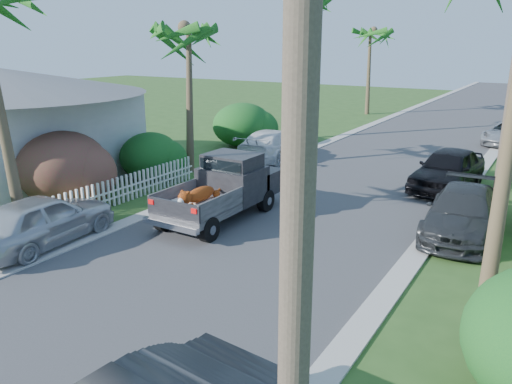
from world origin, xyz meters
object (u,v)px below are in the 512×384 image
Objects in this scene: parked_car_ln at (42,220)px; parked_car_rm at (462,213)px; parked_car_rf at (448,170)px; parked_car_rd at (508,134)px; utility_pole_a at (298,185)px; palm_l_b at (187,28)px; parked_car_lf at (272,145)px; house_left at (0,128)px; palm_l_d at (371,31)px; pickup_truck at (228,186)px.

parked_car_rm is at bearing -149.12° from parked_car_ln.
parked_car_rf is 1.04× the size of parked_car_rd.
utility_pole_a reaches higher than parked_car_ln.
parked_car_lf is at bearing 64.77° from palm_l_b.
parked_car_rf is 14.73m from parked_car_ln.
parked_car_rm is at bearing -8.95° from palm_l_b.
house_left is at bearing -173.53° from parked_car_rm.
parked_car_rd is 14.78m from palm_l_d.
pickup_truck reaches higher than parked_car_rd.
utility_pole_a is at bearing -80.44° from parked_car_rd.
house_left reaches higher than parked_car_rf.
parked_car_lf is at bearing -84.97° from palm_l_d.
palm_l_b is (-10.40, -3.00, 5.34)m from parked_car_rf.
palm_l_b reaches higher than parked_car_rd.
parked_car_lf reaches higher than parked_car_rd.
utility_pole_a is (10.60, -5.04, 3.85)m from parked_car_ln.
pickup_truck is 1.01× the size of parked_car_lf.
parked_car_rd is 28.49m from utility_pole_a.
parked_car_rf is at bearing 16.09° from palm_l_b.
pickup_truck is at bearing -40.33° from palm_l_b.
parked_car_rf is 0.52× the size of utility_pole_a.
parked_car_rd is at bearing 87.90° from parked_car_rm.
parked_car_ln is at bearing 154.56° from utility_pole_a.
parked_car_rd is 1.04× the size of parked_car_ln.
parked_car_lf is at bearing 48.06° from house_left.
parked_car_lf is 0.65× the size of palm_l_d.
palm_l_d reaches higher than parked_car_lf.
parked_car_rd is at bearing 47.44° from house_left.
parked_car_lf is 12.18m from house_left.
parked_car_rd is at bearing -117.07° from parked_car_ln.
parked_car_rm reaches higher than parked_car_rd.
parked_car_rf is 0.93× the size of parked_car_lf.
utility_pole_a is at bearing -71.42° from palm_l_d.
parked_car_lf is 0.56× the size of house_left.
parked_car_lf is 0.68× the size of palm_l_b.
parked_car_ln is at bearing -148.06° from parked_car_rm.
house_left reaches higher than parked_car_rm.
house_left is at bearing -103.54° from palm_l_d.
house_left is 1.00× the size of utility_pole_a.
parked_car_ln is at bearing -121.82° from pickup_truck.
parked_car_lf is (-9.54, -10.20, 0.10)m from parked_car_rd.
parked_car_ln reaches higher than parked_car_lf.
palm_l_b is (-4.82, 4.09, 5.14)m from pickup_truck.
parked_car_lf is (0.08, 12.96, -0.01)m from parked_car_ln.
parked_car_rm is at bearing 143.48° from parked_car_lf.
utility_pole_a reaches higher than parked_car_rd.
parked_car_rf is 12.07m from palm_l_b.
parked_car_rf is 0.64× the size of palm_l_b.
utility_pole_a is at bearing -52.58° from pickup_truck.
parked_car_ln is at bearing -119.16° from parked_car_rf.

